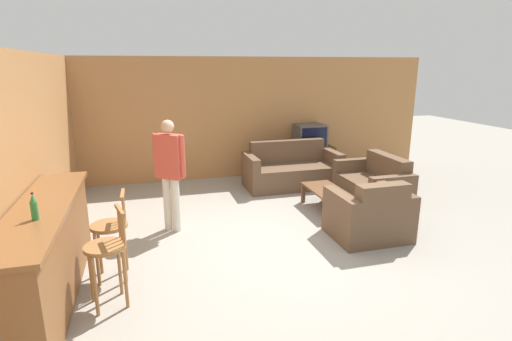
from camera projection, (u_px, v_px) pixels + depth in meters
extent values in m
plane|color=gray|center=(281.00, 244.00, 5.58)|extent=(24.00, 24.00, 0.00)
cube|color=#B27A47|center=(227.00, 119.00, 8.66)|extent=(9.40, 0.08, 2.60)
cube|color=#B27A47|center=(44.00, 147.00, 5.67)|extent=(0.08, 8.67, 2.60)
cube|color=brown|center=(48.00, 256.00, 4.17)|extent=(0.47, 2.62, 1.00)
cube|color=brown|center=(41.00, 208.00, 4.03)|extent=(0.55, 2.68, 0.05)
cylinder|color=#996638|center=(105.00, 247.00, 4.02)|extent=(0.50, 0.50, 0.04)
cylinder|color=#996638|center=(91.00, 274.00, 4.15)|extent=(0.04, 0.04, 0.63)
cylinder|color=#996638|center=(95.00, 287.00, 3.91)|extent=(0.04, 0.04, 0.63)
cylinder|color=#996638|center=(120.00, 267.00, 4.29)|extent=(0.04, 0.04, 0.63)
cylinder|color=#996638|center=(125.00, 280.00, 4.05)|extent=(0.04, 0.04, 0.63)
cylinder|color=#996638|center=(119.00, 223.00, 4.16)|extent=(0.02, 0.02, 0.32)
cylinder|color=#996638|center=(120.00, 225.00, 4.09)|extent=(0.02, 0.02, 0.32)
cylinder|color=#996638|center=(122.00, 228.00, 4.02)|extent=(0.02, 0.02, 0.32)
cylinder|color=#996638|center=(124.00, 231.00, 3.95)|extent=(0.02, 0.02, 0.32)
cube|color=#996638|center=(120.00, 210.00, 4.01)|extent=(0.12, 0.35, 0.04)
cylinder|color=#996638|center=(109.00, 226.00, 4.54)|extent=(0.41, 0.41, 0.04)
cylinder|color=#996638|center=(100.00, 249.00, 4.72)|extent=(0.04, 0.04, 0.63)
cylinder|color=#996638|center=(97.00, 260.00, 4.46)|extent=(0.04, 0.04, 0.63)
cylinder|color=#996638|center=(125.00, 246.00, 4.80)|extent=(0.04, 0.04, 0.63)
cylinder|color=#996638|center=(124.00, 257.00, 4.53)|extent=(0.04, 0.04, 0.63)
cylinder|color=#996638|center=(124.00, 206.00, 4.66)|extent=(0.02, 0.02, 0.32)
cylinder|color=#996638|center=(124.00, 208.00, 4.58)|extent=(0.02, 0.02, 0.32)
cylinder|color=#996638|center=(124.00, 210.00, 4.50)|extent=(0.02, 0.02, 0.32)
cylinder|color=#996638|center=(123.00, 213.00, 4.42)|extent=(0.02, 0.02, 0.32)
cube|color=#996638|center=(122.00, 194.00, 4.49)|extent=(0.04, 0.35, 0.04)
cube|color=brown|center=(292.00, 176.00, 8.17)|extent=(1.59, 0.91, 0.45)
cube|color=brown|center=(287.00, 151.00, 8.38)|extent=(1.59, 0.22, 0.46)
cube|color=brown|center=(251.00, 173.00, 7.91)|extent=(0.16, 0.91, 0.70)
cube|color=brown|center=(331.00, 167.00, 8.37)|extent=(0.16, 0.91, 0.70)
cube|color=brown|center=(368.00, 222.00, 5.77)|extent=(0.73, 0.86, 0.45)
cube|color=brown|center=(383.00, 200.00, 5.36)|extent=(0.73, 0.22, 0.44)
cube|color=brown|center=(395.00, 211.00, 5.86)|extent=(0.16, 0.86, 0.69)
cube|color=brown|center=(340.00, 217.00, 5.63)|extent=(0.16, 0.86, 0.69)
cube|color=brown|center=(371.00, 191.00, 7.17)|extent=(0.83, 1.10, 0.45)
cube|color=brown|center=(388.00, 167.00, 7.13)|extent=(0.22, 1.10, 0.42)
cube|color=brown|center=(354.00, 176.00, 7.72)|extent=(0.83, 0.16, 0.68)
cube|color=brown|center=(392.00, 196.00, 6.55)|extent=(0.83, 0.16, 0.68)
cube|color=brown|center=(327.00, 190.00, 6.80)|extent=(0.53, 1.04, 0.04)
cube|color=brown|center=(326.00, 211.00, 6.34)|extent=(0.06, 0.06, 0.34)
cube|color=brown|center=(352.00, 209.00, 6.46)|extent=(0.06, 0.06, 0.34)
cube|color=brown|center=(303.00, 193.00, 7.24)|extent=(0.06, 0.06, 0.34)
cube|color=brown|center=(326.00, 191.00, 7.36)|extent=(0.06, 0.06, 0.34)
cube|color=#513823|center=(309.00, 161.00, 9.07)|extent=(1.10, 0.48, 0.64)
cube|color=#4C4C4C|center=(310.00, 136.00, 8.93)|extent=(0.65, 0.51, 0.51)
cube|color=black|center=(314.00, 138.00, 8.69)|extent=(0.58, 0.01, 0.44)
cylinder|color=#2D7F3D|center=(35.00, 211.00, 3.65)|extent=(0.06, 0.06, 0.17)
cone|color=#2D7F3D|center=(33.00, 198.00, 3.61)|extent=(0.06, 0.06, 0.07)
cylinder|color=black|center=(32.00, 193.00, 3.60)|extent=(0.02, 0.02, 0.02)
cylinder|color=silver|center=(176.00, 205.00, 5.94)|extent=(0.12, 0.12, 0.82)
cylinder|color=silver|center=(168.00, 204.00, 5.99)|extent=(0.12, 0.12, 0.82)
cube|color=#CC4C3D|center=(169.00, 156.00, 5.77)|extent=(0.42, 0.37, 0.65)
cylinder|color=#CC4C3D|center=(182.00, 156.00, 5.69)|extent=(0.08, 0.08, 0.60)
cylinder|color=#CC4C3D|center=(156.00, 154.00, 5.84)|extent=(0.08, 0.08, 0.60)
sphere|color=tan|center=(167.00, 126.00, 5.66)|extent=(0.19, 0.19, 0.19)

